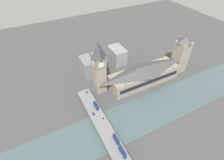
{
  "coord_description": "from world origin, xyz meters",
  "views": [
    {
      "loc": [
        -127.55,
        117.11,
        163.89
      ],
      "look_at": [
        22.52,
        39.08,
        17.69
      ],
      "focal_mm": 28.0,
      "sensor_mm": 36.0,
      "label": 1
    }
  ],
  "objects": [
    {
      "name": "city_block_west",
      "position": [
        78.97,
        0.26,
        11.94
      ],
      "size": [
        31.52,
        20.1,
        23.87
      ],
      "color": "#939399",
      "rests_on": "ground_plane"
    },
    {
      "name": "clock_tower",
      "position": [
        30.31,
        52.77,
        38.08
      ],
      "size": [
        14.86,
        14.86,
        72.36
      ],
      "color": "gray",
      "rests_on": "ground_plane"
    },
    {
      "name": "city_block_east",
      "position": [
        69.24,
        54.58,
        13.14
      ],
      "size": [
        27.88,
        15.81,
        26.29
      ],
      "color": "gray",
      "rests_on": "ground_plane"
    },
    {
      "name": "double_decker_bus_mid",
      "position": [
        -48.64,
        71.65,
        8.35
      ],
      "size": [
        10.1,
        2.6,
        4.76
      ],
      "color": "navy",
      "rests_on": "road_bridge"
    },
    {
      "name": "car_northbound_mid",
      "position": [
        27.55,
        72.58,
        6.38
      ],
      "size": [
        4.45,
        1.91,
        1.29
      ],
      "color": "slate",
      "rests_on": "road_bridge"
    },
    {
      "name": "car_northbound_tail",
      "position": [
        -19.16,
        71.72,
        6.39
      ],
      "size": [
        4.46,
        1.83,
        1.3
      ],
      "color": "silver",
      "rests_on": "road_bridge"
    },
    {
      "name": "double_decker_bus_lead",
      "position": [
        0.15,
        71.91,
        8.47
      ],
      "size": [
        11.33,
        2.63,
        4.94
      ],
      "color": "navy",
      "rests_on": "road_bridge"
    },
    {
      "name": "city_block_center",
      "position": [
        81.44,
        32.11,
        9.49
      ],
      "size": [
        28.17,
        16.33,
        18.98
      ],
      "color": "slate",
      "rests_on": "ground_plane"
    },
    {
      "name": "river_water",
      "position": [
        -30.03,
        0.0,
        0.15
      ],
      "size": [
        48.06,
        360.0,
        0.3
      ],
      "primitive_type": "cube",
      "color": "#4C6066",
      "rests_on": "ground_plane"
    },
    {
      "name": "parliament_hall",
      "position": [
        17.28,
        -8.0,
        13.58
      ],
      "size": [
        29.02,
        99.92,
        27.38
      ],
      "color": "gray",
      "rests_on": "ground_plane"
    },
    {
      "name": "double_decker_bus_rear",
      "position": [
        -62.67,
        72.51,
        8.36
      ],
      "size": [
        11.88,
        2.49,
        4.79
      ],
      "color": "navy",
      "rests_on": "road_bridge"
    },
    {
      "name": "road_bridge",
      "position": [
        -30.03,
        75.51,
        4.61
      ],
      "size": [
        128.12,
        15.87,
        5.74
      ],
      "color": "slate",
      "rests_on": "ground_plane"
    },
    {
      "name": "car_northbound_lead",
      "position": [
        -8.09,
        78.59,
        6.43
      ],
      "size": [
        4.31,
        1.88,
        1.38
      ],
      "color": "navy",
      "rests_on": "road_bridge"
    },
    {
      "name": "victoria_tower",
      "position": [
        17.33,
        -70.73,
        27.57
      ],
      "size": [
        17.55,
        17.55,
        59.15
      ],
      "color": "gray",
      "rests_on": "ground_plane"
    },
    {
      "name": "ground_plane",
      "position": [
        0.0,
        0.0,
        0.0
      ],
      "size": [
        600.0,
        600.0,
        0.0
      ],
      "primitive_type": "plane",
      "color": "#4C4C4F"
    }
  ]
}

